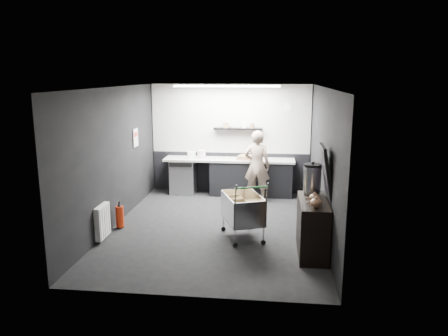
# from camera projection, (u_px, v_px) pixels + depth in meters

# --- Properties ---
(floor) EXTENTS (5.50, 5.50, 0.00)m
(floor) POSITION_uv_depth(u_px,v_px,m) (216.00, 227.00, 8.55)
(floor) COLOR black
(floor) RESTS_ON ground
(ceiling) EXTENTS (5.50, 5.50, 0.00)m
(ceiling) POSITION_uv_depth(u_px,v_px,m) (216.00, 87.00, 7.98)
(ceiling) COLOR white
(ceiling) RESTS_ON wall_back
(wall_back) EXTENTS (5.50, 0.00, 5.50)m
(wall_back) POSITION_uv_depth(u_px,v_px,m) (230.00, 139.00, 10.94)
(wall_back) COLOR black
(wall_back) RESTS_ON floor
(wall_front) EXTENTS (5.50, 0.00, 5.50)m
(wall_front) POSITION_uv_depth(u_px,v_px,m) (188.00, 200.00, 5.60)
(wall_front) COLOR black
(wall_front) RESTS_ON floor
(wall_left) EXTENTS (0.00, 5.50, 5.50)m
(wall_left) POSITION_uv_depth(u_px,v_px,m) (114.00, 157.00, 8.49)
(wall_left) COLOR black
(wall_left) RESTS_ON floor
(wall_right) EXTENTS (0.00, 5.50, 5.50)m
(wall_right) POSITION_uv_depth(u_px,v_px,m) (323.00, 162.00, 8.05)
(wall_right) COLOR black
(wall_right) RESTS_ON floor
(kitchen_wall_panel) EXTENTS (3.95, 0.02, 1.70)m
(kitchen_wall_panel) POSITION_uv_depth(u_px,v_px,m) (230.00, 119.00, 10.81)
(kitchen_wall_panel) COLOR beige
(kitchen_wall_panel) RESTS_ON wall_back
(dado_panel) EXTENTS (3.95, 0.02, 1.00)m
(dado_panel) POSITION_uv_depth(u_px,v_px,m) (230.00, 172.00, 11.10)
(dado_panel) COLOR black
(dado_panel) RESTS_ON wall_back
(floating_shelf) EXTENTS (1.20, 0.22, 0.04)m
(floating_shelf) POSITION_uv_depth(u_px,v_px,m) (238.00, 129.00, 10.73)
(floating_shelf) COLOR black
(floating_shelf) RESTS_ON wall_back
(wall_clock) EXTENTS (0.20, 0.03, 0.20)m
(wall_clock) POSITION_uv_depth(u_px,v_px,m) (288.00, 107.00, 10.59)
(wall_clock) COLOR white
(wall_clock) RESTS_ON wall_back
(poster) EXTENTS (0.02, 0.30, 0.40)m
(poster) POSITION_uv_depth(u_px,v_px,m) (136.00, 138.00, 9.71)
(poster) COLOR silver
(poster) RESTS_ON wall_left
(poster_red_band) EXTENTS (0.02, 0.22, 0.10)m
(poster_red_band) POSITION_uv_depth(u_px,v_px,m) (136.00, 135.00, 9.69)
(poster_red_band) COLOR red
(poster_red_band) RESTS_ON poster
(radiator) EXTENTS (0.10, 0.50, 0.60)m
(radiator) POSITION_uv_depth(u_px,v_px,m) (102.00, 221.00, 7.82)
(radiator) COLOR white
(radiator) RESTS_ON wall_left
(ceiling_strip) EXTENTS (2.40, 0.20, 0.04)m
(ceiling_strip) POSITION_uv_depth(u_px,v_px,m) (227.00, 86.00, 9.79)
(ceiling_strip) COLOR white
(ceiling_strip) RESTS_ON ceiling
(prep_counter) EXTENTS (3.20, 0.61, 0.90)m
(prep_counter) POSITION_uv_depth(u_px,v_px,m) (234.00, 176.00, 10.79)
(prep_counter) COLOR black
(prep_counter) RESTS_ON floor
(person) EXTENTS (0.66, 0.48, 1.67)m
(person) POSITION_uv_depth(u_px,v_px,m) (257.00, 166.00, 10.21)
(person) COLOR beige
(person) RESTS_ON floor
(shopping_cart) EXTENTS (0.92, 1.19, 1.09)m
(shopping_cart) POSITION_uv_depth(u_px,v_px,m) (242.00, 210.00, 7.90)
(shopping_cart) COLOR silver
(shopping_cart) RESTS_ON floor
(sideboard) EXTENTS (0.52, 1.22, 1.82)m
(sideboard) POSITION_uv_depth(u_px,v_px,m) (313.00, 219.00, 7.23)
(sideboard) COLOR black
(sideboard) RESTS_ON floor
(fire_extinguisher) EXTENTS (0.16, 0.16, 0.51)m
(fire_extinguisher) POSITION_uv_depth(u_px,v_px,m) (120.00, 216.00, 8.45)
(fire_extinguisher) COLOR #AF260B
(fire_extinguisher) RESTS_ON floor
(cardboard_box) EXTENTS (0.57, 0.49, 0.10)m
(cardboard_box) POSITION_uv_depth(u_px,v_px,m) (249.00, 158.00, 10.60)
(cardboard_box) COLOR #896849
(cardboard_box) RESTS_ON prep_counter
(pink_tub) EXTENTS (0.20, 0.20, 0.20)m
(pink_tub) POSITION_uv_depth(u_px,v_px,m) (201.00, 154.00, 10.77)
(pink_tub) COLOR silver
(pink_tub) RESTS_ON prep_counter
(white_container) EXTENTS (0.22, 0.19, 0.16)m
(white_container) POSITION_uv_depth(u_px,v_px,m) (191.00, 155.00, 10.75)
(white_container) COLOR white
(white_container) RESTS_ON prep_counter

